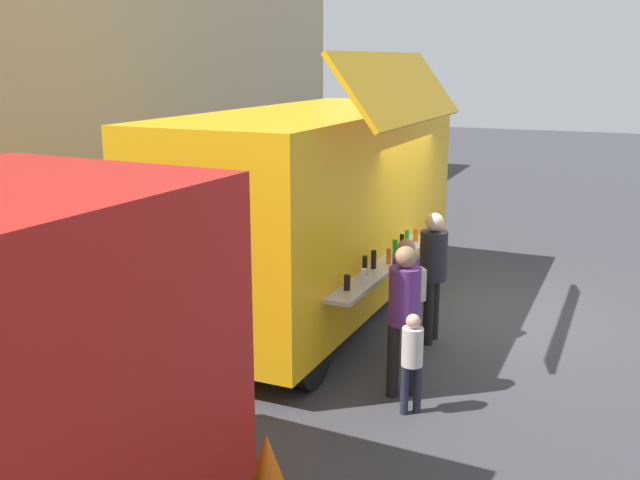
{
  "coord_description": "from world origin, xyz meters",
  "views": [
    {
      "loc": [
        -10.24,
        -1.71,
        3.67
      ],
      "look_at": [
        -1.54,
        1.95,
        1.3
      ],
      "focal_mm": 40.6,
      "sensor_mm": 36.0,
      "label": 1
    }
  ],
  "objects_px": {
    "food_truck_main": "(317,204)",
    "customer_front_ordering": "(433,266)",
    "customer_mid_with_backpack": "(406,290)",
    "traffic_cone_orange": "(267,463)",
    "child_near_queue": "(412,355)",
    "trash_bin": "(287,219)",
    "customer_rear_waiting": "(404,308)"
  },
  "relations": [
    {
      "from": "food_truck_main",
      "to": "customer_front_ordering",
      "type": "relative_size",
      "value": 3.62
    },
    {
      "from": "customer_mid_with_backpack",
      "to": "customer_front_ordering",
      "type": "bearing_deg",
      "value": -43.18
    },
    {
      "from": "customer_front_ordering",
      "to": "customer_mid_with_backpack",
      "type": "height_order",
      "value": "customer_front_ordering"
    },
    {
      "from": "traffic_cone_orange",
      "to": "customer_front_ordering",
      "type": "bearing_deg",
      "value": -6.25
    },
    {
      "from": "customer_mid_with_backpack",
      "to": "child_near_queue",
      "type": "relative_size",
      "value": 1.43
    },
    {
      "from": "customer_mid_with_backpack",
      "to": "child_near_queue",
      "type": "bearing_deg",
      "value": 162.6
    },
    {
      "from": "customer_front_ordering",
      "to": "child_near_queue",
      "type": "xyz_separation_m",
      "value": [
        -2.06,
        -0.31,
        -0.38
      ]
    },
    {
      "from": "trash_bin",
      "to": "customer_front_ordering",
      "type": "distance_m",
      "value": 6.11
    },
    {
      "from": "trash_bin",
      "to": "customer_mid_with_backpack",
      "type": "xyz_separation_m",
      "value": [
        -5.29,
        -4.11,
        0.55
      ]
    },
    {
      "from": "food_truck_main",
      "to": "trash_bin",
      "type": "relative_size",
      "value": 7.36
    },
    {
      "from": "food_truck_main",
      "to": "customer_front_ordering",
      "type": "height_order",
      "value": "food_truck_main"
    },
    {
      "from": "food_truck_main",
      "to": "customer_front_ordering",
      "type": "xyz_separation_m",
      "value": [
        -0.58,
        -1.89,
        -0.57
      ]
    },
    {
      "from": "customer_mid_with_backpack",
      "to": "child_near_queue",
      "type": "height_order",
      "value": "customer_mid_with_backpack"
    },
    {
      "from": "trash_bin",
      "to": "customer_front_ordering",
      "type": "relative_size",
      "value": 0.49
    },
    {
      "from": "customer_front_ordering",
      "to": "customer_rear_waiting",
      "type": "bearing_deg",
      "value": 97.87
    },
    {
      "from": "traffic_cone_orange",
      "to": "customer_mid_with_backpack",
      "type": "distance_m",
      "value": 3.15
    },
    {
      "from": "traffic_cone_orange",
      "to": "customer_mid_with_backpack",
      "type": "bearing_deg",
      "value": -6.25
    },
    {
      "from": "food_truck_main",
      "to": "customer_rear_waiting",
      "type": "relative_size",
      "value": 3.67
    },
    {
      "from": "traffic_cone_orange",
      "to": "child_near_queue",
      "type": "height_order",
      "value": "child_near_queue"
    },
    {
      "from": "customer_front_ordering",
      "to": "child_near_queue",
      "type": "distance_m",
      "value": 2.12
    },
    {
      "from": "traffic_cone_orange",
      "to": "customer_mid_with_backpack",
      "type": "xyz_separation_m",
      "value": [
        3.06,
        -0.33,
        0.7
      ]
    },
    {
      "from": "traffic_cone_orange",
      "to": "food_truck_main",
      "type": "bearing_deg",
      "value": 17.78
    },
    {
      "from": "food_truck_main",
      "to": "child_near_queue",
      "type": "height_order",
      "value": "food_truck_main"
    },
    {
      "from": "food_truck_main",
      "to": "traffic_cone_orange",
      "type": "distance_m",
      "value": 4.95
    },
    {
      "from": "food_truck_main",
      "to": "traffic_cone_orange",
      "type": "xyz_separation_m",
      "value": [
        -4.54,
        -1.45,
        -1.35
      ]
    },
    {
      "from": "customer_mid_with_backpack",
      "to": "child_near_queue",
      "type": "xyz_separation_m",
      "value": [
        -1.16,
        -0.41,
        -0.31
      ]
    },
    {
      "from": "food_truck_main",
      "to": "customer_rear_waiting",
      "type": "height_order",
      "value": "food_truck_main"
    },
    {
      "from": "customer_front_ordering",
      "to": "child_near_queue",
      "type": "height_order",
      "value": "customer_front_ordering"
    },
    {
      "from": "child_near_queue",
      "to": "customer_mid_with_backpack",
      "type": "bearing_deg",
      "value": -20.55
    },
    {
      "from": "traffic_cone_orange",
      "to": "child_near_queue",
      "type": "bearing_deg",
      "value": -21.56
    },
    {
      "from": "traffic_cone_orange",
      "to": "trash_bin",
      "type": "relative_size",
      "value": 0.64
    },
    {
      "from": "child_near_queue",
      "to": "customer_rear_waiting",
      "type": "bearing_deg",
      "value": -11.28
    }
  ]
}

